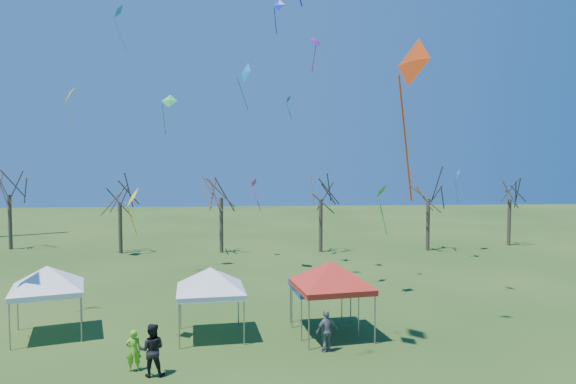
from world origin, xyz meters
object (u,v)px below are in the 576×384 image
at_px(tent_red, 332,266).
at_px(person_grey, 327,331).
at_px(tree_2, 221,178).
at_px(tent_blue, 323,287).
at_px(tent_white_west, 47,271).
at_px(tree_0, 9,175).
at_px(tree_5, 510,183).
at_px(tent_white_mid, 210,272).
at_px(person_green, 134,350).
at_px(person_dark, 152,350).
at_px(tree_3, 321,180).
at_px(tree_1, 120,184).
at_px(tree_4, 429,180).

bearing_deg(tent_red, person_grey, -105.10).
height_order(tree_2, tent_red, tree_2).
height_order(tent_red, tent_blue, tent_red).
distance_m(tree_2, person_grey, 24.46).
relative_size(tent_white_west, person_grey, 2.31).
height_order(tree_0, person_grey, tree_0).
distance_m(tree_2, tree_5, 26.15).
relative_size(tree_0, tree_2, 1.03).
bearing_deg(tent_white_mid, person_green, -125.90).
distance_m(tree_5, tent_red, 30.79).
bearing_deg(tent_blue, tent_white_mid, -173.91).
bearing_deg(tent_red, person_dark, -152.35).
bearing_deg(tree_2, tree_0, 170.76).
distance_m(tree_0, tree_5, 44.59).
xyz_separation_m(tree_3, tent_white_mid, (-7.79, -20.74, -3.24)).
xyz_separation_m(tree_0, tree_1, (10.08, -2.73, -0.70)).
bearing_deg(tent_red, tree_1, 123.38).
bearing_deg(person_dark, tree_3, -111.37).
xyz_separation_m(tree_4, tree_5, (8.37, 2.06, -0.33)).
bearing_deg(person_dark, tree_4, -127.63).
bearing_deg(tent_red, tent_white_west, 175.67).
distance_m(tent_white_mid, tent_red, 5.28).
xyz_separation_m(tent_blue, person_grey, (-0.25, -2.69, -1.13)).
xyz_separation_m(tree_0, tent_white_west, (12.00, -23.45, -3.60)).
height_order(tree_1, tree_2, tree_2).
distance_m(tree_5, tent_blue, 30.45).
relative_size(tree_4, tree_5, 1.06).
relative_size(tree_4, person_dark, 4.19).
relative_size(person_grey, person_green, 1.11).
bearing_deg(tree_4, person_green, -129.07).
bearing_deg(tent_white_west, tent_red, -4.33).
xyz_separation_m(person_grey, person_dark, (-6.55, -1.85, 0.10)).
bearing_deg(person_dark, tent_white_mid, -114.32).
bearing_deg(tree_0, tree_3, -7.08).
distance_m(tree_4, person_green, 31.63).
relative_size(tree_1, tent_white_mid, 1.90).
relative_size(tree_4, tent_red, 1.84).
xyz_separation_m(tent_blue, person_dark, (-6.80, -4.54, -1.02)).
relative_size(tree_1, tent_white_west, 1.94).
relative_size(tree_4, tent_white_mid, 1.99).
bearing_deg(tree_4, tree_5, 13.85).
distance_m(tree_1, person_green, 26.18).
relative_size(tree_2, tree_4, 1.04).
bearing_deg(tent_white_mid, tree_0, 128.40).
height_order(tree_3, tree_5, tree_3).
distance_m(tent_white_west, person_dark, 7.31).
height_order(tree_0, tent_white_mid, tree_0).
bearing_deg(tree_0, person_dark, -58.37).
relative_size(tree_3, tree_4, 1.00).
bearing_deg(person_green, tree_1, -85.99).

